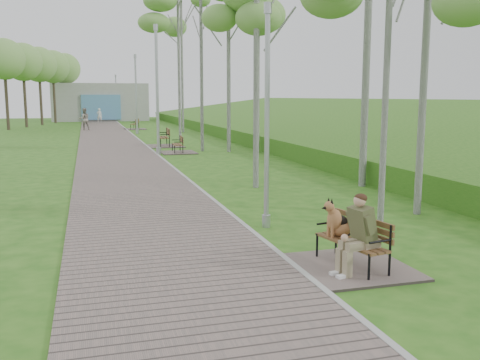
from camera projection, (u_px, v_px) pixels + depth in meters
name	position (u px, v px, depth m)	size (l,w,h in m)	color
ground	(250.00, 231.00, 10.56)	(120.00, 120.00, 0.00)	#265B15
walkway	(111.00, 143.00, 30.50)	(3.50, 67.00, 0.04)	#685B54
kerb	(142.00, 142.00, 30.98)	(0.10, 67.00, 0.05)	#999993
embankment	(341.00, 140.00, 32.81)	(14.00, 70.00, 1.60)	#55892A
building_north	(100.00, 102.00, 58.26)	(10.00, 5.20, 4.00)	#9E9E99
bench_main	(350.00, 244.00, 8.20)	(1.64, 1.82, 1.43)	#685B54
bench_second	(178.00, 149.00, 25.12)	(1.60, 1.77, 0.98)	#685B54
bench_third	(164.00, 142.00, 28.41)	(1.94, 2.15, 1.19)	#685B54
bench_far	(135.00, 127.00, 43.03)	(1.71, 1.90, 1.05)	#685B54
lamp_post_near	(267.00, 126.00, 10.58)	(0.17, 0.17, 4.42)	#A4A7AC
lamp_post_second	(157.00, 95.00, 24.09)	(0.22, 0.22, 5.80)	#A4A7AC
lamp_post_third	(136.00, 97.00, 37.66)	(0.21, 0.21, 5.54)	#A4A7AC
lamp_post_far	(116.00, 100.00, 56.73)	(0.19, 0.19, 4.89)	#A4A7AC
pedestrian_near	(99.00, 116.00, 53.64)	(0.53, 0.35, 1.44)	silver
pedestrian_far	(84.00, 119.00, 41.69)	(0.84, 0.66, 1.74)	gray
birch_far_c	(181.00, 13.00, 38.16)	(2.94, 2.94, 10.86)	silver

